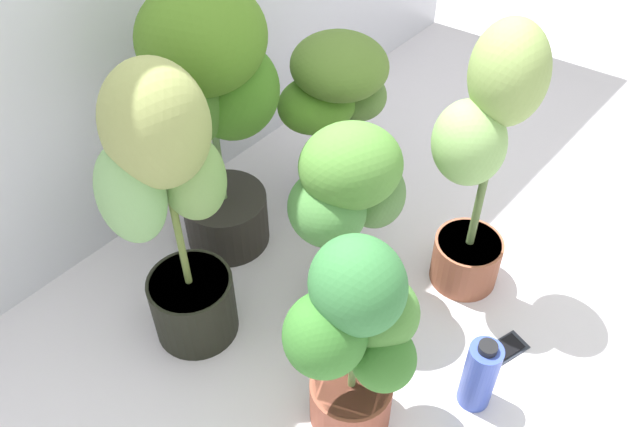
% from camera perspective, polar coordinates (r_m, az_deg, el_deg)
% --- Properties ---
extents(ground_plane, '(8.00, 8.00, 0.00)m').
position_cam_1_polar(ground_plane, '(2.01, 4.07, -9.49)').
color(ground_plane, silver).
rests_on(ground_plane, ground).
extents(potted_plant_front_left, '(0.35, 0.32, 0.65)m').
position_cam_1_polar(potted_plant_front_left, '(1.54, 3.02, -10.20)').
color(potted_plant_front_left, '#974C38').
rests_on(potted_plant_front_left, ground).
extents(potted_plant_front_right, '(0.34, 0.29, 0.88)m').
position_cam_1_polar(potted_plant_front_right, '(1.80, 13.58, 4.99)').
color(potted_plant_front_right, '#9A553B').
rests_on(potted_plant_front_right, ground).
extents(potted_plant_back_right, '(0.40, 0.31, 0.62)m').
position_cam_1_polar(potted_plant_back_right, '(2.14, 1.38, 8.60)').
color(potted_plant_back_right, slate).
rests_on(potted_plant_back_right, ground).
extents(potted_plant_back_left, '(0.34, 0.26, 0.89)m').
position_cam_1_polar(potted_plant_back_left, '(1.66, -12.54, 0.97)').
color(potted_plant_back_left, black).
rests_on(potted_plant_back_left, ground).
extents(potted_plant_center, '(0.39, 0.34, 0.65)m').
position_cam_1_polar(potted_plant_center, '(1.77, 2.38, 0.59)').
color(potted_plant_center, '#2D261B').
rests_on(potted_plant_center, ground).
extents(potted_plant_back_center, '(0.44, 0.40, 0.89)m').
position_cam_1_polar(potted_plant_back_center, '(1.90, -9.17, 9.58)').
color(potted_plant_back_center, '#27251F').
rests_on(potted_plant_back_center, ground).
extents(cell_phone, '(0.16, 0.11, 0.01)m').
position_cam_1_polar(cell_phone, '(2.03, 15.17, -11.00)').
color(cell_phone, '#282E38').
rests_on(cell_phone, ground).
extents(nutrient_bottle, '(0.09, 0.09, 0.25)m').
position_cam_1_polar(nutrient_bottle, '(1.83, 13.27, -13.07)').
color(nutrient_bottle, '#3A51B9').
rests_on(nutrient_bottle, ground).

